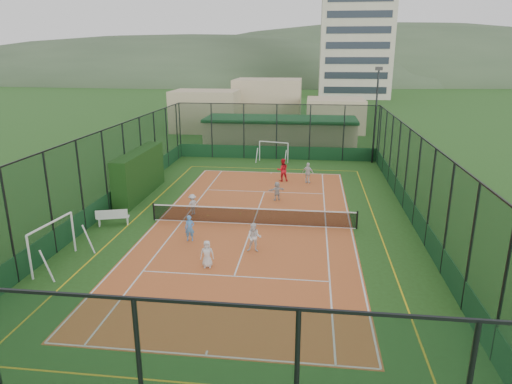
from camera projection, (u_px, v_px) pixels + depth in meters
ground at (253, 224)px, 25.88m from camera, size 300.00×300.00×0.00m
court_slab at (253, 224)px, 25.88m from camera, size 11.17×23.97×0.01m
tennis_net at (253, 215)px, 25.73m from camera, size 11.67×0.12×1.06m
perimeter_fence at (253, 182)px, 25.16m from camera, size 18.12×34.12×5.00m
floodlight_ne at (375, 116)px, 39.47m from camera, size 0.60×0.26×8.25m
clubhouse at (280, 133)px, 46.33m from camera, size 15.20×7.20×3.15m
apartment_tower at (356, 26)px, 98.06m from camera, size 15.00×12.00×30.00m
distant_hills at (304, 80)px, 168.40m from camera, size 200.00×60.00×24.00m
hedge_left at (140, 174)px, 30.75m from camera, size 1.05×7.00×3.06m
white_bench at (113, 217)px, 25.65m from camera, size 1.81×0.98×0.98m
futsal_goal_near at (53, 244)px, 20.68m from camera, size 3.20×1.27×2.01m
futsal_goal_far at (274, 152)px, 40.67m from camera, size 2.88×1.46×1.78m
child_near_left at (207, 254)px, 20.50m from camera, size 0.67×0.49×1.27m
child_near_mid at (190, 228)px, 23.41m from camera, size 0.55×0.41×1.36m
child_near_right at (254, 238)px, 22.09m from camera, size 0.71×0.56×1.46m
child_far_left at (192, 204)px, 27.28m from camera, size 0.91×0.91×1.26m
child_far_right at (308, 173)px, 33.95m from camera, size 0.98×0.74×1.55m
child_far_back at (277, 191)px, 29.98m from camera, size 1.20×0.86×1.25m
coach at (283, 170)px, 34.43m from camera, size 1.00×0.87×1.74m
tennis_balls at (235, 214)px, 27.38m from camera, size 2.84×0.75×0.07m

